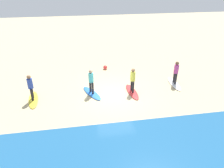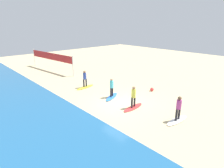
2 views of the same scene
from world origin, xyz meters
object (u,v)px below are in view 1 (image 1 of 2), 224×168
surfboard_yellow (33,100)px  surfboard_blue (92,93)px  surfboard_red (132,92)px  surfer_blue (91,80)px  surfer_white (176,71)px  surfer_red (133,78)px  beach_ball (105,67)px  surfer_yellow (30,86)px  surfboard_white (174,84)px

surfboard_yellow → surfboard_blue: bearing=85.5°
surfboard_red → surfer_blue: surfer_blue is taller
surfboard_blue → surfer_blue: size_ratio=1.28×
surfer_white → surfboard_yellow: 9.68m
surfer_red → beach_ball: (1.25, -4.10, -0.87)m
surfer_white → surfer_yellow: 9.63m
surfer_red → beach_ball: bearing=-73.1°
surfer_blue → surfboard_yellow: bearing=3.1°
surfboard_red → surfer_red: 0.99m
surfer_white → surfboard_red: 3.47m
surfer_white → surfer_blue: (5.93, 0.39, 0.00)m
surfboard_white → surfboard_yellow: 9.63m
surfer_white → surfboard_blue: 6.03m
surfboard_blue → surfboard_yellow: 3.68m
surfboard_yellow → beach_ball: (-5.10, -4.05, 0.12)m
surfboard_blue → beach_ball: 4.10m
surfboard_red → surfboard_blue: bearing=-99.3°
surfboard_yellow → beach_ball: 6.51m
surfboard_blue → surfer_blue: 0.99m
surfboard_white → surfboard_red: 3.33m
surfer_white → surfer_blue: size_ratio=1.00×
surfer_red → surfboard_blue: 2.86m
surfboard_red → surfer_yellow: (6.34, -0.05, 0.99)m
surfboard_white → surfboard_red: same height
surfboard_red → surfer_yellow: surfer_yellow is taller
surfer_red → surfboard_blue: size_ratio=0.78×
surfer_red → surfboard_white: bearing=-168.8°
surfer_white → surfer_red: same height
surfer_white → surfboard_red: (3.27, 0.64, -0.99)m
surfer_white → surfboard_blue: surfer_white is taller
surfer_red → surfboard_blue: (2.67, -0.25, -0.99)m
surfboard_white → surfboard_blue: bearing=-83.0°
surfboard_white → surfboard_red: size_ratio=1.00×
surfer_red → surfer_blue: same height
surfboard_blue → beach_ball: beach_ball is taller
surfer_white → surfboard_white: bearing=0.0°
surfer_red → surfboard_yellow: bearing=-0.5°
surfer_yellow → surfer_white: bearing=-176.5°
surfer_white → surfboard_red: surfer_white is taller
surfboard_white → beach_ball: (4.51, -3.46, 0.12)m
surfboard_white → surfer_red: surfer_red is taller
surfboard_white → surfboard_blue: (5.93, 0.39, 0.00)m
surfer_blue → surfboard_yellow: surfer_blue is taller
surfer_white → surfer_yellow: bearing=3.5°
surfer_yellow → surfer_blue: bearing=-176.9°
surfer_blue → beach_ball: surfer_blue is taller
surfer_yellow → beach_ball: (-5.10, -4.05, -0.87)m
surfboard_white → surfboard_blue: same height
surfboard_red → surfboard_blue: 2.68m
surfboard_red → surfer_red: (0.00, 0.00, 0.99)m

